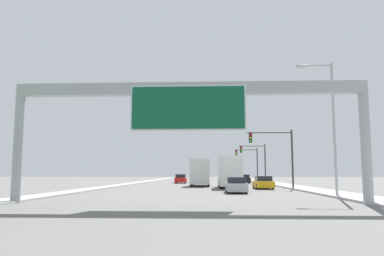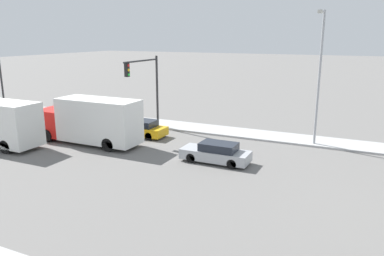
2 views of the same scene
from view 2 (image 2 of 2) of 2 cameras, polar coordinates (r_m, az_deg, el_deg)
The scene contains 6 objects.
sidewalk_right at distance 49.55m, azimuth -27.16°, elevation 3.03°, with size 3.00×120.00×0.15m.
car_mid_right at distance 31.30m, azimuth -7.97°, elevation -0.04°, with size 1.81×4.60×1.38m.
car_far_right at distance 24.65m, azimuth 3.69°, elevation -3.81°, with size 1.70×4.56×1.35m.
truck_box_secondary at distance 29.59m, azimuth -15.25°, elevation 1.04°, with size 2.46×8.87×3.54m.
traffic_light_near_intersection at distance 32.12m, azimuth -6.79°, elevation 7.09°, with size 4.98×0.32×6.43m.
street_lamp_right at distance 28.70m, azimuth 18.84°, elevation 8.45°, with size 2.71×0.28×9.89m.
Camera 2 is at (-18.37, 21.11, 8.16)m, focal length 35.00 mm.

